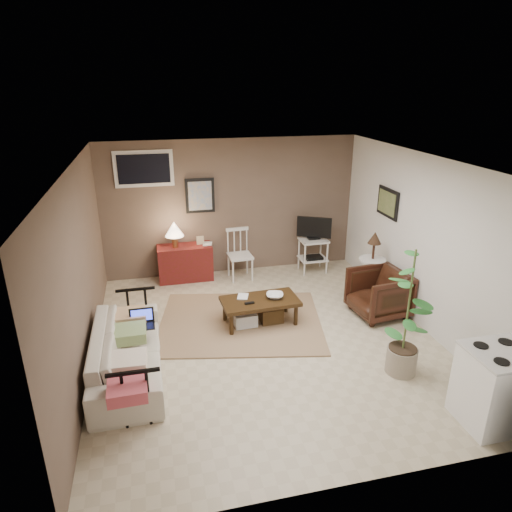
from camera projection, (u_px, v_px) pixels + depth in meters
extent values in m
plane|color=#C1B293|center=(266.00, 339.00, 6.24)|extent=(5.00, 5.00, 0.00)
cube|color=black|center=(200.00, 196.00, 7.84)|extent=(0.50, 0.03, 0.60)
cube|color=black|center=(388.00, 203.00, 7.12)|extent=(0.03, 0.60, 0.45)
cube|color=silver|center=(144.00, 169.00, 7.47)|extent=(0.96, 0.03, 0.60)
cube|color=#9A7A59|center=(241.00, 322.00, 6.66)|extent=(2.64, 2.28, 0.02)
cube|color=#32200D|center=(260.00, 301.00, 6.50)|extent=(1.12, 0.62, 0.05)
cylinder|color=#32200D|center=(231.00, 325.00, 6.26)|extent=(0.06, 0.06, 0.35)
cylinder|color=#32200D|center=(296.00, 315.00, 6.51)|extent=(0.06, 0.06, 0.35)
cylinder|color=#32200D|center=(225.00, 311.00, 6.63)|extent=(0.06, 0.06, 0.35)
cylinder|color=#32200D|center=(286.00, 302.00, 6.88)|extent=(0.06, 0.06, 0.35)
cube|color=black|center=(249.00, 303.00, 6.36)|extent=(0.14, 0.05, 0.02)
cube|color=#4B331A|center=(271.00, 314.00, 6.63)|extent=(0.33, 0.29, 0.24)
cube|color=silver|center=(245.00, 319.00, 6.53)|extent=(0.33, 0.29, 0.20)
imported|color=beige|center=(126.00, 344.00, 5.39)|extent=(0.58, 1.98, 0.77)
cube|color=black|center=(142.00, 326.00, 5.67)|extent=(0.30, 0.21, 0.02)
cube|color=black|center=(142.00, 315.00, 5.73)|extent=(0.30, 0.02, 0.19)
cube|color=#384CFE|center=(142.00, 315.00, 5.72)|extent=(0.26, 0.00, 0.15)
cube|color=maroon|center=(185.00, 263.00, 8.01)|extent=(0.94, 0.42, 0.62)
cylinder|color=olive|center=(175.00, 242.00, 7.78)|extent=(0.10, 0.10, 0.21)
cone|color=#FFDBB7|center=(174.00, 229.00, 7.70)|extent=(0.31, 0.31, 0.25)
cube|color=tan|center=(200.00, 240.00, 7.94)|extent=(0.12, 0.02, 0.16)
cube|color=silver|center=(240.00, 256.00, 8.00)|extent=(0.42, 0.42, 0.04)
cylinder|color=silver|center=(233.00, 272.00, 7.88)|extent=(0.03, 0.03, 0.40)
cylinder|color=silver|center=(252.00, 270.00, 7.97)|extent=(0.03, 0.03, 0.40)
cylinder|color=silver|center=(229.00, 265.00, 8.19)|extent=(0.03, 0.03, 0.40)
cylinder|color=silver|center=(247.00, 263.00, 8.28)|extent=(0.03, 0.03, 0.40)
cube|color=silver|center=(237.00, 229.00, 8.00)|extent=(0.40, 0.06, 0.06)
cube|color=silver|center=(314.00, 240.00, 8.24)|extent=(0.49, 0.40, 0.04)
cube|color=silver|center=(313.00, 258.00, 8.37)|extent=(0.49, 0.40, 0.03)
cylinder|color=silver|center=(305.00, 260.00, 8.15)|extent=(0.03, 0.03, 0.62)
cylinder|color=silver|center=(327.00, 258.00, 8.24)|extent=(0.03, 0.03, 0.62)
cylinder|color=silver|center=(299.00, 253.00, 8.45)|extent=(0.03, 0.03, 0.62)
cylinder|color=silver|center=(320.00, 251.00, 8.55)|extent=(0.03, 0.03, 0.62)
cube|color=black|center=(314.00, 238.00, 8.23)|extent=(0.22, 0.12, 0.03)
cube|color=black|center=(314.00, 227.00, 8.15)|extent=(0.57, 0.34, 0.37)
cube|color=#F2915E|center=(314.00, 227.00, 8.15)|extent=(0.47, 0.26, 0.30)
cube|color=black|center=(313.00, 258.00, 8.32)|extent=(0.31, 0.22, 0.09)
cylinder|color=silver|center=(369.00, 296.00, 7.43)|extent=(0.29, 0.29, 0.03)
cylinder|color=silver|center=(371.00, 279.00, 7.31)|extent=(0.06, 0.06, 0.63)
cylinder|color=silver|center=(373.00, 260.00, 7.19)|extent=(0.42, 0.42, 0.03)
cylinder|color=black|center=(374.00, 250.00, 7.14)|extent=(0.04, 0.04, 0.27)
cone|color=#312014|center=(375.00, 238.00, 7.06)|extent=(0.21, 0.21, 0.19)
imported|color=black|center=(379.00, 291.00, 6.75)|extent=(0.78, 0.82, 0.77)
cylinder|color=gray|center=(401.00, 360.00, 5.49)|extent=(0.36, 0.36, 0.32)
cylinder|color=#4C602D|center=(409.00, 301.00, 5.20)|extent=(0.02, 0.02, 1.26)
cube|color=white|center=(495.00, 388.00, 4.60)|extent=(0.63, 0.59, 0.81)
cube|color=silver|center=(504.00, 353.00, 4.45)|extent=(0.65, 0.60, 0.03)
cylinder|color=black|center=(502.00, 362.00, 4.28)|extent=(0.14, 0.14, 0.01)
cylinder|color=black|center=(481.00, 345.00, 4.54)|extent=(0.14, 0.14, 0.01)
cylinder|color=black|center=(506.00, 342.00, 4.60)|extent=(0.14, 0.14, 0.01)
imported|color=#32200D|center=(275.00, 290.00, 6.51)|extent=(0.25, 0.12, 0.24)
imported|color=#32200D|center=(238.00, 290.00, 6.53)|extent=(0.15, 0.06, 0.21)
imported|color=#32200D|center=(203.00, 239.00, 7.93)|extent=(0.15, 0.05, 0.21)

